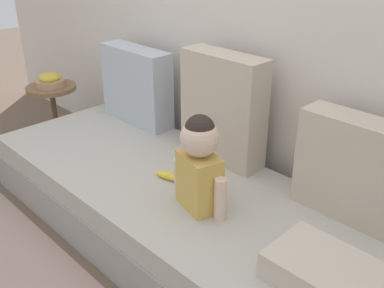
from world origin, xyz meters
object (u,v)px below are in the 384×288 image
at_px(throw_pillow_left, 137,85).
at_px(toddler, 199,161).
at_px(fruit_bowl, 50,81).
at_px(side_table, 53,100).
at_px(banana, 169,176).
at_px(throw_pillow_center, 223,108).
at_px(folded_blanket, 326,273).
at_px(throw_pillow_right, 351,168).
at_px(couch, 175,209).

relative_size(throw_pillow_left, toddler, 1.18).
bearing_deg(fruit_bowl, side_table, 172.87).
distance_m(banana, side_table, 1.50).
xyz_separation_m(throw_pillow_left, toddler, (1.00, -0.43, -0.01)).
relative_size(throw_pillow_left, throw_pillow_center, 0.91).
bearing_deg(throw_pillow_center, folded_blanket, -26.83).
height_order(banana, side_table, side_table).
bearing_deg(throw_pillow_right, couch, -154.64).
bearing_deg(throw_pillow_left, throw_pillow_center, 0.00).
distance_m(couch, toddler, 0.49).
xyz_separation_m(couch, throw_pillow_center, (0.00, 0.35, 0.47)).
bearing_deg(couch, throw_pillow_left, 154.64).
bearing_deg(toddler, throw_pillow_left, 156.64).
height_order(throw_pillow_left, throw_pillow_center, throw_pillow_center).
distance_m(couch, throw_pillow_left, 0.93).
xyz_separation_m(throw_pillow_right, banana, (-0.77, -0.37, -0.21)).
relative_size(throw_pillow_right, side_table, 1.04).
relative_size(throw_pillow_center, side_table, 1.30).
bearing_deg(fruit_bowl, folded_blanket, -5.99).
relative_size(throw_pillow_right, toddler, 1.04).
xyz_separation_m(banana, fruit_bowl, (-1.49, 0.16, 0.13)).
xyz_separation_m(banana, side_table, (-1.49, 0.16, -0.02)).
height_order(throw_pillow_right, banana, throw_pillow_right).
distance_m(throw_pillow_left, banana, 0.84).
height_order(banana, fruit_bowl, fruit_bowl).
xyz_separation_m(couch, fruit_bowl, (-1.51, 0.14, 0.32)).
bearing_deg(banana, side_table, 173.98).
xyz_separation_m(couch, throw_pillow_left, (-0.75, 0.35, 0.42)).
bearing_deg(folded_blanket, couch, 173.00).
distance_m(throw_pillow_right, folded_blanket, 0.53).
xyz_separation_m(toddler, folded_blanket, (0.67, -0.04, -0.18)).
bearing_deg(fruit_bowl, throw_pillow_left, 15.43).
height_order(throw_pillow_center, side_table, throw_pillow_center).
bearing_deg(throw_pillow_left, toddler, -23.36).
relative_size(toddler, fruit_bowl, 2.11).
bearing_deg(throw_pillow_left, fruit_bowl, -164.57).
height_order(toddler, folded_blanket, toddler).
bearing_deg(throw_pillow_center, banana, -93.78).
distance_m(throw_pillow_center, throw_pillow_right, 0.75).
bearing_deg(throw_pillow_center, throw_pillow_left, 180.00).
distance_m(throw_pillow_right, side_table, 2.28).
relative_size(banana, side_table, 0.37).
bearing_deg(throw_pillow_center, toddler, -59.68).
xyz_separation_m(couch, throw_pillow_right, (0.75, 0.35, 0.41)).
distance_m(throw_pillow_center, banana, 0.46).
bearing_deg(couch, fruit_bowl, 174.64).
distance_m(folded_blanket, side_table, 2.45).
bearing_deg(folded_blanket, banana, 174.07).
distance_m(side_table, fruit_bowl, 0.15).
relative_size(throw_pillow_right, fruit_bowl, 2.18).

